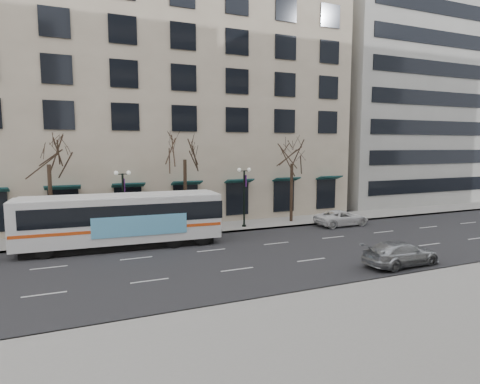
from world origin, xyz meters
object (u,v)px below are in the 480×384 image
lamp_post_left (123,201)px  white_pickup (342,218)px  lamp_post_right (244,194)px  tree_far_right (292,153)px  tree_far_left (48,151)px  silver_car (401,253)px  city_bus (123,219)px  tree_far_mid (185,148)px

lamp_post_left → white_pickup: lamp_post_left is taller
lamp_post_left → white_pickup: 18.76m
lamp_post_right → tree_far_right: bearing=6.9°
tree_far_left → silver_car: (19.28, -14.12, -5.98)m
tree_far_left → city_bus: size_ratio=0.60×
tree_far_right → lamp_post_left: bearing=-177.7°
city_bus → tree_far_left: bearing=147.0°
tree_far_mid → white_pickup: tree_far_mid is taller
lamp_post_left → city_bus: size_ratio=0.38×
city_bus → silver_car: size_ratio=2.80×
tree_far_right → lamp_post_right: bearing=-173.1°
tree_far_right → city_bus: size_ratio=0.58×
tree_far_left → tree_far_right: tree_far_left is taller
tree_far_left → city_bus: (4.61, -3.34, -4.67)m
silver_car → lamp_post_left: bearing=43.9°
tree_far_right → lamp_post_right: tree_far_right is taller
tree_far_right → lamp_post_left: 15.40m
lamp_post_left → silver_car: 19.78m
tree_far_right → lamp_post_right: (-4.99, -0.60, -3.48)m
silver_car → white_pickup: bearing=-23.2°
tree_far_mid → tree_far_right: size_ratio=1.06×
tree_far_left → lamp_post_left: bearing=-6.8°
tree_far_mid → white_pickup: bearing=-12.0°
tree_far_mid → lamp_post_left: tree_far_mid is taller
tree_far_mid → lamp_post_left: 6.40m
white_pickup → tree_far_mid: bearing=77.1°
tree_far_left → lamp_post_right: tree_far_left is taller
tree_far_mid → silver_car: tree_far_mid is taller
tree_far_left → lamp_post_right: (15.01, -0.60, -3.75)m
tree_far_mid → silver_car: bearing=-56.7°
tree_far_mid → lamp_post_right: size_ratio=1.64×
tree_far_left → tree_far_mid: (10.00, 0.00, 0.21)m
tree_far_left → lamp_post_right: bearing=-2.3°
lamp_post_right → silver_car: (4.27, -13.52, -2.23)m
tree_far_right → white_pickup: (3.49, -2.88, -5.74)m
silver_car → white_pickup: (4.22, 11.24, -0.03)m
tree_far_mid → white_pickup: (13.49, -2.88, -6.22)m
tree_far_left → tree_far_right: size_ratio=1.03×
lamp_post_left → white_pickup: size_ratio=1.06×
tree_far_left → tree_far_mid: 10.00m
lamp_post_left → lamp_post_right: same height
tree_far_mid → white_pickup: size_ratio=1.73×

